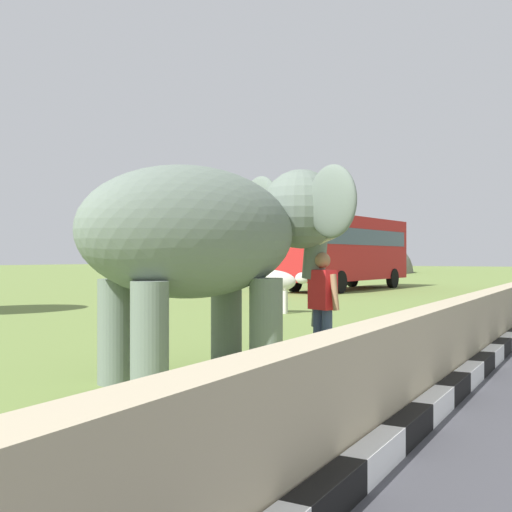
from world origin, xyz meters
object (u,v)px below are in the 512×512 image
Objects in this scene: elephant at (216,236)px; person_handler at (323,302)px; cow_near at (271,282)px; bus_red at (346,247)px.

person_handler is (1.56, -0.85, -0.94)m from elephant.
bus_red is at bearing 12.11° from cow_near.
bus_red is 13.61m from cow_near.
person_handler is at bearing -159.81° from bus_red.
person_handler is at bearing -28.54° from elephant.
person_handler is at bearing -147.06° from cow_near.
elephant is 9.65m from cow_near.
bus_red is at bearing 16.86° from elephant.
bus_red reaches higher than elephant.
bus_red is (22.04, 6.68, 0.22)m from elephant.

